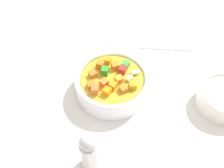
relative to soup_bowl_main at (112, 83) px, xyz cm
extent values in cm
cube|color=silver|center=(0.00, 0.00, -3.55)|extent=(140.00, 140.00, 2.00)
cylinder|color=white|center=(0.00, 0.00, -0.72)|extent=(15.47, 15.47, 3.67)
torus|color=white|center=(0.00, 0.00, 1.48)|extent=(15.74, 15.74, 1.20)
cylinder|color=gold|center=(0.00, 0.00, 1.32)|extent=(13.04, 13.04, 0.40)
cube|color=orange|center=(-0.86, 1.27, 2.12)|extent=(1.48, 1.48, 1.20)
cube|color=red|center=(-2.75, -0.55, 2.20)|extent=(2.04, 2.04, 1.35)
ellipsoid|color=#CCBE8E|center=(-2.98, 1.91, 1.99)|extent=(2.29, 1.77, 0.94)
ellipsoid|color=beige|center=(-4.80, 1.06, 1.96)|extent=(2.17, 1.54, 0.88)
cube|color=orange|center=(2.23, 0.78, 2.12)|extent=(1.81, 1.81, 1.20)
cube|color=orange|center=(0.79, -3.78, 2.35)|extent=(2.04, 2.04, 1.67)
cube|color=orange|center=(-2.56, 3.98, 2.18)|extent=(1.87, 1.87, 1.31)
cube|color=orange|center=(3.20, -2.41, 2.08)|extent=(1.59, 1.59, 1.12)
cube|color=orange|center=(-0.58, 3.79, 2.05)|extent=(1.45, 1.45, 1.06)
cube|color=orange|center=(2.60, 2.94, 2.16)|extent=(2.00, 2.00, 1.28)
cube|color=green|center=(0.72, -1.89, 2.29)|extent=(2.03, 2.03, 1.53)
cube|color=orange|center=(-1.93, -2.23, 2.18)|extent=(1.64, 1.64, 1.32)
cube|color=green|center=(-4.12, -1.69, 2.07)|extent=(2.03, 2.03, 1.10)
cube|color=orange|center=(-1.21, -4.44, 2.14)|extent=(2.05, 2.05, 1.24)
cube|color=orange|center=(4.62, 1.65, 2.27)|extent=(1.96, 1.96, 1.50)
cube|color=orange|center=(0.92, 2.19, 2.14)|extent=(1.97, 1.97, 1.24)
cube|color=orange|center=(4.65, -0.30, 2.08)|extent=(1.62, 1.62, 1.11)
cylinder|color=silver|center=(-17.62, -5.46, -2.11)|extent=(10.92, 7.22, 0.89)
ellipsoid|color=silver|center=(-6.88, -12.10, -2.11)|extent=(3.91, 3.52, 0.89)
cylinder|color=white|center=(-18.77, 13.50, -0.82)|extent=(10.81, 10.81, 3.46)
cylinder|color=silver|center=(10.87, 12.99, 1.04)|extent=(3.37, 3.37, 7.19)
sphere|color=silver|center=(10.87, 12.99, 5.40)|extent=(3.03, 3.03, 3.03)
camera|label=1|loc=(16.81, 32.70, 44.97)|focal=44.38mm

